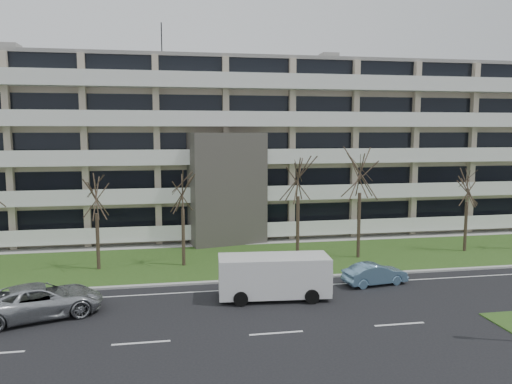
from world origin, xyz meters
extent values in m
plane|color=black|center=(0.00, 0.00, 0.00)|extent=(160.00, 160.00, 0.00)
cube|color=#2C4C19|center=(0.00, 13.00, 0.03)|extent=(90.00, 10.00, 0.06)
cube|color=#B2B2AD|center=(0.00, 8.00, 0.06)|extent=(90.00, 0.35, 0.12)
cube|color=#B2B2AD|center=(0.00, 18.50, 0.04)|extent=(90.00, 2.00, 0.08)
cube|color=white|center=(0.00, 6.50, 0.01)|extent=(90.00, 0.12, 0.01)
cube|color=#B9AE90|center=(0.00, 25.50, 7.50)|extent=(60.00, 12.00, 15.00)
cube|color=gray|center=(0.00, 25.50, 15.15)|extent=(60.50, 12.50, 0.30)
cube|color=#4C4742|center=(0.00, 18.50, 4.50)|extent=(6.39, 3.69, 9.00)
cube|color=black|center=(0.00, 18.30, 2.00)|extent=(4.92, 1.19, 3.50)
cube|color=gray|center=(-18.00, 25.50, 15.90)|extent=(2.00, 2.00, 1.20)
cylinder|color=black|center=(-5.00, 25.50, 17.00)|extent=(0.10, 0.10, 3.50)
cube|color=black|center=(0.00, 19.48, 2.10)|extent=(58.00, 0.10, 1.80)
cube|color=white|center=(0.00, 18.80, 0.60)|extent=(58.00, 1.40, 0.22)
cube|color=white|center=(0.00, 18.15, 1.20)|extent=(58.00, 0.08, 1.00)
cube|color=black|center=(0.00, 19.48, 5.10)|extent=(58.00, 0.10, 1.80)
cube|color=white|center=(0.00, 18.80, 3.60)|extent=(58.00, 1.40, 0.22)
cube|color=white|center=(0.00, 18.15, 4.20)|extent=(58.00, 0.08, 1.00)
cube|color=black|center=(0.00, 19.48, 8.10)|extent=(58.00, 0.10, 1.80)
cube|color=white|center=(0.00, 18.80, 6.60)|extent=(58.00, 1.40, 0.22)
cube|color=white|center=(0.00, 18.15, 7.20)|extent=(58.00, 0.08, 1.00)
cube|color=black|center=(0.00, 19.48, 11.10)|extent=(58.00, 0.10, 1.80)
cube|color=white|center=(0.00, 18.80, 9.60)|extent=(58.00, 1.40, 0.22)
cube|color=white|center=(0.00, 18.15, 10.20)|extent=(58.00, 0.08, 1.00)
cube|color=black|center=(0.00, 19.48, 14.10)|extent=(58.00, 0.10, 1.80)
cube|color=white|center=(0.00, 18.80, 12.60)|extent=(58.00, 1.40, 0.22)
cube|color=white|center=(0.00, 18.15, 13.20)|extent=(58.00, 0.08, 1.00)
imported|color=#ABAEB2|center=(-11.03, 4.03, 0.82)|extent=(6.47, 4.45, 1.64)
imported|color=#72A1C6|center=(7.38, 6.09, 0.64)|extent=(4.04, 1.95, 1.28)
cube|color=white|center=(0.90, 4.75, 1.28)|extent=(6.18, 2.70, 2.12)
cube|color=black|center=(0.90, 4.75, 1.90)|extent=(5.72, 2.49, 0.78)
cube|color=white|center=(3.74, 4.53, 1.12)|extent=(0.56, 2.14, 1.34)
cylinder|color=black|center=(-1.08, 3.79, 0.39)|extent=(0.80, 0.34, 0.78)
cylinder|color=black|center=(-0.90, 6.01, 0.39)|extent=(0.80, 0.34, 0.78)
cylinder|color=black|center=(2.70, 3.49, 0.39)|extent=(0.80, 0.34, 0.78)
cylinder|color=black|center=(2.88, 5.72, 0.39)|extent=(0.80, 0.34, 0.78)
cylinder|color=#382B21|center=(-9.34, 12.26, 1.89)|extent=(0.24, 0.24, 3.77)
cylinder|color=#382B21|center=(-3.76, 12.22, 1.96)|extent=(0.24, 0.24, 3.93)
cylinder|color=#382B21|center=(4.31, 12.56, 2.28)|extent=(0.24, 0.24, 4.55)
cylinder|color=#382B21|center=(8.74, 12.19, 2.38)|extent=(0.24, 0.24, 4.75)
cylinder|color=#382B21|center=(17.47, 12.63, 1.90)|extent=(0.24, 0.24, 3.79)
camera|label=1|loc=(-4.71, -21.21, 9.14)|focal=35.00mm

